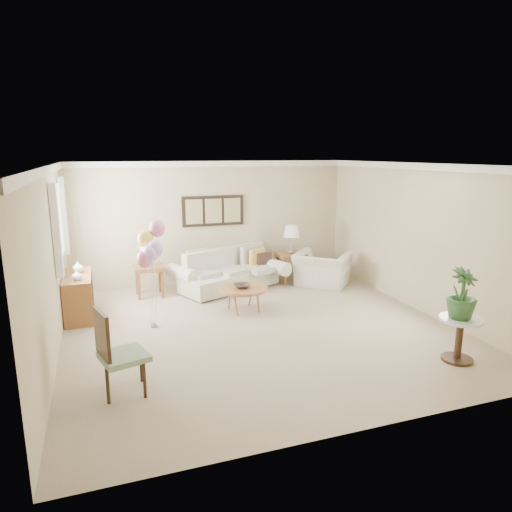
# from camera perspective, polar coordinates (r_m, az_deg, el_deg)

# --- Properties ---
(ground_plane) EXTENTS (6.00, 6.00, 0.00)m
(ground_plane) POSITION_cam_1_polar(r_m,az_deg,el_deg) (7.49, 0.40, -8.91)
(ground_plane) COLOR tan
(room_shell) EXTENTS (6.04, 6.04, 2.60)m
(room_shell) POSITION_cam_1_polar(r_m,az_deg,el_deg) (7.11, -0.67, 3.53)
(room_shell) COLOR beige
(room_shell) RESTS_ON ground
(wall_art_triptych) EXTENTS (1.35, 0.06, 0.65)m
(wall_art_triptych) POSITION_cam_1_polar(r_m,az_deg,el_deg) (9.88, -5.37, 5.64)
(wall_art_triptych) COLOR black
(wall_art_triptych) RESTS_ON ground
(sofa) EXTENTS (2.53, 1.55, 0.83)m
(sofa) POSITION_cam_1_polar(r_m,az_deg,el_deg) (9.47, -3.41, -2.19)
(sofa) COLOR silver
(sofa) RESTS_ON ground
(end_table_left) EXTENTS (0.56, 0.51, 0.61)m
(end_table_left) POSITION_cam_1_polar(r_m,az_deg,el_deg) (9.17, -13.22, -1.81)
(end_table_left) COLOR brown
(end_table_left) RESTS_ON ground
(end_table_right) EXTENTS (0.59, 0.53, 0.64)m
(end_table_right) POSITION_cam_1_polar(r_m,az_deg,el_deg) (9.96, 4.41, -0.21)
(end_table_right) COLOR brown
(end_table_right) RESTS_ON ground
(lamp_left) EXTENTS (0.32, 0.32, 0.56)m
(lamp_left) POSITION_cam_1_polar(r_m,az_deg,el_deg) (9.06, -13.39, 1.42)
(lamp_left) COLOR gray
(lamp_left) RESTS_ON end_table_left
(lamp_right) EXTENTS (0.35, 0.35, 0.61)m
(lamp_right) POSITION_cam_1_polar(r_m,az_deg,el_deg) (9.85, 4.47, 3.01)
(lamp_right) COLOR gray
(lamp_right) RESTS_ON end_table_right
(coffee_table) EXTENTS (0.87, 0.87, 0.44)m
(coffee_table) POSITION_cam_1_polar(r_m,az_deg,el_deg) (8.12, -1.57, -4.16)
(coffee_table) COLOR olive
(coffee_table) RESTS_ON ground
(decor_bowl) EXTENTS (0.30, 0.30, 0.07)m
(decor_bowl) POSITION_cam_1_polar(r_m,az_deg,el_deg) (8.06, -1.76, -3.78)
(decor_bowl) COLOR #2F2520
(decor_bowl) RESTS_ON coffee_table
(armchair) EXTENTS (1.43, 1.43, 0.70)m
(armchair) POSITION_cam_1_polar(r_m,az_deg,el_deg) (9.80, 8.22, -1.64)
(armchair) COLOR silver
(armchair) RESTS_ON ground
(side_table) EXTENTS (0.57, 0.57, 0.61)m
(side_table) POSITION_cam_1_polar(r_m,az_deg,el_deg) (6.78, 24.15, -8.28)
(side_table) COLOR silver
(side_table) RESTS_ON ground
(potted_plant) EXTENTS (0.44, 0.44, 0.69)m
(potted_plant) POSITION_cam_1_polar(r_m,az_deg,el_deg) (6.61, 24.35, -4.30)
(potted_plant) COLOR #224F23
(potted_plant) RESTS_ON side_table
(accent_chair) EXTENTS (0.62, 0.62, 1.03)m
(accent_chair) POSITION_cam_1_polar(r_m,az_deg,el_deg) (5.61, -17.03, -11.25)
(accent_chair) COLOR gray
(accent_chair) RESTS_ON ground
(credenza) EXTENTS (0.46, 1.20, 0.74)m
(credenza) POSITION_cam_1_polar(r_m,az_deg,el_deg) (8.42, -21.29, -4.67)
(credenza) COLOR brown
(credenza) RESTS_ON ground
(vase_white) EXTENTS (0.19, 0.19, 0.17)m
(vase_white) POSITION_cam_1_polar(r_m,az_deg,el_deg) (7.97, -21.48, -2.25)
(vase_white) COLOR silver
(vase_white) RESTS_ON credenza
(vase_sage) EXTENTS (0.25, 0.25, 0.20)m
(vase_sage) POSITION_cam_1_polar(r_m,az_deg,el_deg) (8.48, -21.37, -1.27)
(vase_sage) COLOR beige
(vase_sage) RESTS_ON credenza
(balloon_cluster) EXTENTS (0.48, 0.46, 1.74)m
(balloon_cluster) POSITION_cam_1_polar(r_m,az_deg,el_deg) (7.30, -13.04, 1.21)
(balloon_cluster) COLOR gray
(balloon_cluster) RESTS_ON ground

